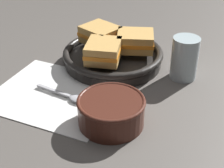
# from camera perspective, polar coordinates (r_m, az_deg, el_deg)

# --- Properties ---
(ground_plane) EXTENTS (4.00, 4.00, 0.00)m
(ground_plane) POSITION_cam_1_polar(r_m,az_deg,el_deg) (0.79, -2.51, -2.56)
(ground_plane) COLOR #56514C
(napkin) EXTENTS (0.29, 0.24, 0.00)m
(napkin) POSITION_cam_1_polar(r_m,az_deg,el_deg) (0.81, -9.21, -1.60)
(napkin) COLOR white
(napkin) RESTS_ON ground_plane
(soup_bowl) EXTENTS (0.14, 0.14, 0.06)m
(soup_bowl) POSITION_cam_1_polar(r_m,az_deg,el_deg) (0.70, -0.15, -4.35)
(soup_bowl) COLOR #4C2319
(soup_bowl) RESTS_ON ground_plane
(spoon) EXTENTS (0.14, 0.03, 0.01)m
(spoon) POSITION_cam_1_polar(r_m,az_deg,el_deg) (0.79, -6.79, -2.12)
(spoon) COLOR #B7B7BC
(spoon) RESTS_ON napkin
(skillet) EXTENTS (0.27, 0.27, 0.04)m
(skillet) POSITION_cam_1_polar(r_m,az_deg,el_deg) (0.92, 0.16, 4.56)
(skillet) COLOR black
(skillet) RESTS_ON ground_plane
(sandwich_near_left) EXTENTS (0.10, 0.11, 0.05)m
(sandwich_near_left) POSITION_cam_1_polar(r_m,az_deg,el_deg) (0.85, -1.44, 5.49)
(sandwich_near_left) COLOR tan
(sandwich_near_left) RESTS_ON skillet
(sandwich_near_right) EXTENTS (0.12, 0.11, 0.05)m
(sandwich_near_right) POSITION_cam_1_polar(r_m,az_deg,el_deg) (0.91, 3.89, 7.16)
(sandwich_near_right) COLOR tan
(sandwich_near_right) RESTS_ON skillet
(sandwich_far_left) EXTENTS (0.12, 0.11, 0.05)m
(sandwich_far_left) POSITION_cam_1_polar(r_m,az_deg,el_deg) (0.95, -1.95, 8.23)
(sandwich_far_left) COLOR tan
(sandwich_far_left) RESTS_ON skillet
(drinking_glass) EXTENTS (0.07, 0.07, 0.11)m
(drinking_glass) POSITION_cam_1_polar(r_m,az_deg,el_deg) (0.86, 11.97, 4.22)
(drinking_glass) COLOR silver
(drinking_glass) RESTS_ON ground_plane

